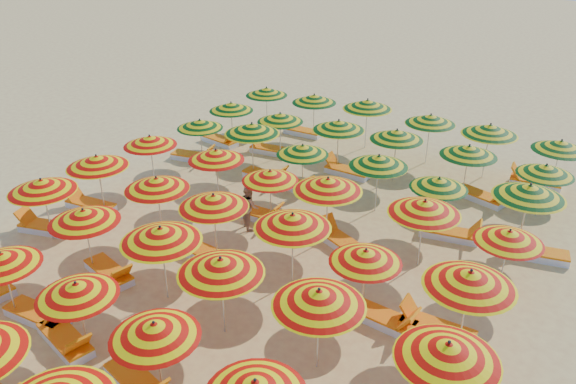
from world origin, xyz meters
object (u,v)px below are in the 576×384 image
at_px(lounger_18, 341,241).
at_px(lounger_24, 221,140).
at_px(umbrella_13, 84,216).
at_px(umbrella_26, 270,176).
at_px(umbrella_29, 509,236).
at_px(lounger_28, 302,131).
at_px(umbrella_45, 431,119).
at_px(lounger_22, 451,233).
at_px(lounger_14, 196,250).
at_px(lounger_6, 39,315).
at_px(umbrella_9, 155,330).
at_px(lounger_25, 270,150).
at_px(umbrella_31, 252,129).
at_px(lounger_11, 110,272).
at_px(lounger_23, 535,253).
at_px(lounger_16, 435,328).
at_px(umbrella_21, 293,221).
at_px(umbrella_38, 339,125).
at_px(beachgoer_b, 249,206).
at_px(umbrella_8, 77,290).
at_px(umbrella_39, 397,135).
at_px(lounger_19, 194,156).
at_px(umbrella_16, 319,298).
at_px(umbrella_43, 314,99).
at_px(umbrella_28, 425,207).
at_px(lounger_8, 138,384).
at_px(umbrella_7, 2,259).
at_px(umbrella_46, 490,130).
at_px(umbrella_25, 216,155).
at_px(umbrella_12, 42,186).
at_px(umbrella_17, 448,351).
at_px(lounger_10, 46,227).
at_px(umbrella_20, 214,201).
at_px(umbrella_44, 368,104).
at_px(umbrella_34, 439,183).
at_px(umbrella_23, 470,279).
at_px(lounger_17, 258,214).
at_px(umbrella_24, 150,141).
at_px(umbrella_32, 303,150).
at_px(umbrella_35, 530,191).
at_px(umbrella_37, 280,118).
at_px(umbrella_19, 157,184).
at_px(lounger_29, 534,182).
at_px(umbrella_27, 328,184).
at_px(lounger_26, 346,171).
at_px(umbrella_15, 221,266).
at_px(umbrella_33, 379,161).
at_px(lounger_13, 90,205).
at_px(umbrella_42, 266,92).
at_px(lounger_15, 382,318).
at_px(umbrella_41, 546,170).
at_px(umbrella_18, 97,161).
at_px(umbrella_30, 200,124).
at_px(umbrella_22, 366,256).

distance_m(lounger_18, lounger_24, 9.20).
height_order(umbrella_13, umbrella_26, umbrella_13).
bearing_deg(umbrella_29, lounger_28, 146.05).
bearing_deg(umbrella_45, lounger_22, -62.23).
distance_m(lounger_14, lounger_22, 7.56).
bearing_deg(lounger_6, umbrella_9, -6.58).
xyz_separation_m(lounger_6, lounger_25, (-1.23, 11.60, 0.00)).
height_order(umbrella_31, lounger_18, umbrella_31).
xyz_separation_m(lounger_11, lounger_23, (9.37, 7.17, 0.00)).
bearing_deg(lounger_16, lounger_23, -107.53).
relative_size(umbrella_21, umbrella_38, 0.92).
bearing_deg(beachgoer_b, umbrella_8, 127.98).
xyz_separation_m(umbrella_39, lounger_19, (-7.35, -2.50, -1.62)).
relative_size(umbrella_16, umbrella_43, 1.13).
relative_size(umbrella_28, lounger_8, 1.32).
distance_m(umbrella_7, umbrella_46, 15.90).
distance_m(umbrella_25, lounger_18, 5.03).
distance_m(umbrella_12, lounger_23, 14.14).
height_order(umbrella_28, lounger_23, umbrella_28).
bearing_deg(umbrella_17, lounger_23, 87.13).
relative_size(umbrella_38, umbrella_45, 0.98).
distance_m(umbrella_26, lounger_10, 7.06).
bearing_deg(umbrella_20, lounger_22, 41.50).
xyz_separation_m(umbrella_28, umbrella_44, (-5.03, 7.06, 0.04)).
distance_m(umbrella_34, lounger_22, 1.58).
xyz_separation_m(umbrella_23, lounger_17, (-7.26, 2.40, -1.71)).
xyz_separation_m(umbrella_24, umbrella_45, (7.43, 7.22, 0.07)).
bearing_deg(umbrella_20, beachgoer_b, 97.51).
height_order(umbrella_32, lounger_11, umbrella_32).
bearing_deg(umbrella_35, umbrella_37, 168.72).
xyz_separation_m(umbrella_19, lounger_29, (8.69, 9.73, -1.61)).
bearing_deg(lounger_10, umbrella_28, -174.22).
height_order(umbrella_27, lounger_26, umbrella_27).
bearing_deg(umbrella_28, lounger_19, 167.61).
relative_size(umbrella_15, umbrella_23, 1.05).
height_order(umbrella_8, umbrella_13, umbrella_13).
height_order(umbrella_33, lounger_13, umbrella_33).
bearing_deg(lounger_17, umbrella_44, 85.75).
bearing_deg(umbrella_38, umbrella_8, -90.18).
relative_size(umbrella_42, lounger_15, 1.30).
distance_m(umbrella_39, lounger_8, 12.27).
xyz_separation_m(umbrella_41, lounger_6, (-8.95, -11.90, -1.47)).
xyz_separation_m(umbrella_19, lounger_14, (1.53, -0.20, -1.61)).
xyz_separation_m(lounger_13, lounger_15, (10.50, -0.09, 0.00)).
bearing_deg(umbrella_18, umbrella_16, -13.70).
distance_m(umbrella_25, lounger_22, 7.75).
xyz_separation_m(umbrella_18, lounger_19, (-0.42, 4.84, -1.65)).
bearing_deg(lounger_14, lounger_22, -136.60).
distance_m(umbrella_23, umbrella_30, 12.55).
bearing_deg(umbrella_30, umbrella_22, -27.63).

